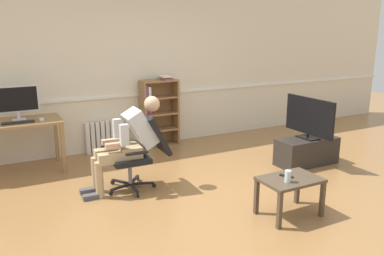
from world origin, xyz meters
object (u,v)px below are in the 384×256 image
object	(u,v)px
office_chair	(141,149)
tv_screen	(309,117)
person_seated	(128,141)
drinking_glass	(288,176)
computer_mouse	(41,119)
bookshelf	(157,113)
coffee_table	(290,184)
keyboard	(18,122)
tv_stand	(307,151)
radiator	(108,136)
spare_remote	(286,176)
computer_desk	(18,129)
imac_monitor	(17,100)

from	to	relation	value
office_chair	tv_screen	distance (m)	2.57
person_seated	drinking_glass	size ratio (longest dim) A/B	9.23
computer_mouse	office_chair	distance (m)	1.62
bookshelf	coffee_table	distance (m)	3.16
keyboard	tv_stand	size ratio (longest dim) A/B	0.44
coffee_table	keyboard	bearing A→B (deg)	132.75
bookshelf	drinking_glass	distance (m)	3.21
bookshelf	radiator	xyz separation A→B (m)	(-0.87, 0.10, -0.33)
drinking_glass	radiator	bearing A→B (deg)	107.15
radiator	tv_stand	xyz separation A→B (m)	(2.51, -2.05, -0.06)
radiator	person_seated	size ratio (longest dim) A/B	0.61
person_seated	spare_remote	distance (m)	1.98
computer_desk	imac_monitor	bearing A→B (deg)	65.38
tv_screen	tv_stand	bearing A→B (deg)	90.00
imac_monitor	tv_screen	bearing A→B (deg)	-24.19
radiator	office_chair	xyz separation A→B (m)	(-0.03, -1.72, 0.26)
keyboard	tv_screen	bearing A→B (deg)	-21.30
person_seated	tv_screen	bearing A→B (deg)	85.06
office_chair	tv_stand	size ratio (longest dim) A/B	1.00
computer_mouse	coffee_table	bearing A→B (deg)	-51.17
person_seated	tv_screen	distance (m)	2.74
office_chair	radiator	bearing A→B (deg)	-179.08
imac_monitor	bookshelf	size ratio (longest dim) A/B	0.48
computer_mouse	drinking_glass	world-z (taller)	computer_mouse
bookshelf	computer_mouse	bearing A→B (deg)	-167.97
keyboard	office_chair	bearing A→B (deg)	-41.51
bookshelf	imac_monitor	bearing A→B (deg)	-174.44
computer_mouse	radiator	world-z (taller)	computer_mouse
computer_desk	spare_remote	world-z (taller)	computer_desk
computer_mouse	tv_screen	distance (m)	3.90
coffee_table	drinking_glass	distance (m)	0.18
person_seated	tv_stand	distance (m)	2.77
coffee_table	bookshelf	bearing A→B (deg)	94.64
tv_screen	coffee_table	bearing A→B (deg)	129.48
drinking_glass	spare_remote	distance (m)	0.16
imac_monitor	tv_screen	distance (m)	4.24
bookshelf	drinking_glass	size ratio (longest dim) A/B	9.59
spare_remote	tv_stand	bearing A→B (deg)	10.05
bookshelf	tv_stand	xyz separation A→B (m)	(1.64, -1.95, -0.39)
spare_remote	tv_screen	bearing A→B (deg)	10.01
person_seated	spare_remote	world-z (taller)	person_seated
imac_monitor	spare_remote	world-z (taller)	imac_monitor
computer_mouse	coffee_table	world-z (taller)	computer_mouse
radiator	drinking_glass	distance (m)	3.47
radiator	drinking_glass	bearing A→B (deg)	-72.85
tv_stand	radiator	bearing A→B (deg)	140.79
bookshelf	office_chair	world-z (taller)	bookshelf
bookshelf	tv_stand	world-z (taller)	bookshelf
bookshelf	spare_remote	world-z (taller)	bookshelf
computer_mouse	bookshelf	world-z (taller)	bookshelf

